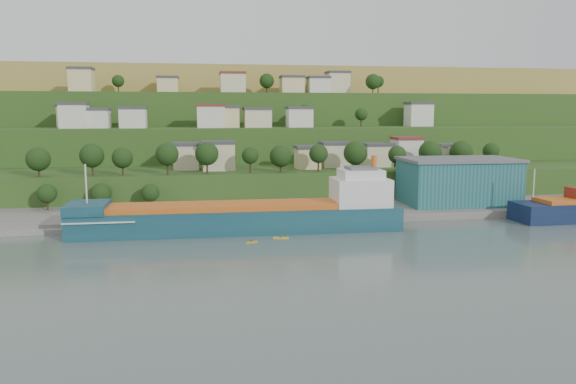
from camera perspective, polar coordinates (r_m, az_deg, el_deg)
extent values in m
plane|color=#495957|center=(123.03, 2.22, -4.76)|extent=(500.00, 500.00, 0.00)
cube|color=slate|center=(154.49, 7.43, -2.18)|extent=(220.00, 26.00, 4.00)
cube|color=slate|center=(145.48, -21.44, -3.31)|extent=(40.00, 18.00, 2.40)
cube|color=#284719|center=(177.30, -1.40, -0.79)|extent=(260.00, 32.00, 20.00)
cube|color=#284719|center=(206.75, -2.55, 0.48)|extent=(280.00, 32.00, 44.00)
cube|color=#284719|center=(236.34, -3.41, 1.43)|extent=(300.00, 32.00, 70.00)
cube|color=olive|center=(309.66, -4.83, 2.99)|extent=(360.00, 120.00, 96.00)
cube|color=beige|center=(174.99, -10.30, 3.48)|extent=(7.57, 8.64, 7.39)
cube|color=#3F3F44|center=(174.71, -10.34, 4.84)|extent=(8.17, 9.24, 0.90)
cube|color=beige|center=(171.21, -7.08, 3.55)|extent=(9.55, 7.44, 7.98)
cube|color=#3F3F44|center=(170.92, -7.10, 5.04)|extent=(10.15, 8.04, 0.90)
cube|color=beige|center=(175.07, 1.99, 3.42)|extent=(7.16, 7.75, 6.24)
cube|color=#3F3F44|center=(174.82, 2.00, 4.59)|extent=(7.76, 8.35, 0.90)
cube|color=beige|center=(180.77, 4.76, 3.69)|extent=(8.65, 8.52, 7.17)
cube|color=#3F3F44|center=(180.51, 4.77, 4.97)|extent=(9.25, 9.12, 0.90)
cube|color=beige|center=(183.96, 9.04, 3.63)|extent=(8.74, 7.57, 6.70)
cube|color=#3F3F44|center=(183.71, 9.07, 4.81)|extent=(9.34, 8.17, 0.90)
cube|color=silver|center=(188.12, 11.95, 3.94)|extent=(8.37, 8.03, 8.59)
cube|color=maroon|center=(187.85, 11.99, 5.38)|extent=(8.97, 8.63, 0.90)
cube|color=beige|center=(191.48, 15.78, 3.54)|extent=(7.29, 8.00, 6.38)
cube|color=#3F3F44|center=(191.25, 15.82, 4.63)|extent=(7.89, 8.60, 0.90)
cube|color=beige|center=(210.27, -21.02, 7.10)|extent=(9.15, 8.36, 7.33)
cube|color=#3F3F44|center=(210.28, -21.07, 8.22)|extent=(9.75, 8.96, 0.90)
cube|color=silver|center=(204.77, -20.90, 7.17)|extent=(8.97, 7.05, 7.88)
cube|color=#3F3F44|center=(204.79, -20.96, 8.40)|extent=(9.57, 7.65, 0.90)
cube|color=silver|center=(204.60, -18.65, 7.02)|extent=(7.04, 7.69, 6.04)
cube|color=#3F3F44|center=(204.59, -18.69, 7.99)|extent=(7.64, 8.29, 0.90)
cube|color=silver|center=(202.62, -15.45, 7.20)|extent=(8.79, 7.96, 6.48)
cube|color=#3F3F44|center=(202.61, -15.49, 8.25)|extent=(9.39, 8.56, 0.90)
cube|color=silver|center=(200.91, -7.85, 7.54)|extent=(9.54, 8.80, 7.40)
cube|color=maroon|center=(200.92, -7.88, 8.73)|extent=(10.14, 9.40, 0.90)
cube|color=beige|center=(202.48, -6.07, 7.50)|extent=(7.21, 8.01, 6.88)
cube|color=#3F3F44|center=(202.49, -6.09, 8.60)|extent=(7.81, 8.61, 0.90)
cube|color=beige|center=(203.22, -3.13, 7.45)|extent=(9.50, 8.12, 6.26)
cube|color=#3F3F44|center=(203.21, -3.14, 8.46)|extent=(10.10, 8.72, 0.90)
cube|color=silver|center=(205.38, 1.17, 7.51)|extent=(8.88, 7.32, 6.58)
cube|color=#3F3F44|center=(205.37, 1.17, 8.56)|extent=(9.48, 7.92, 0.90)
cube|color=silver|center=(225.94, 13.12, 7.59)|extent=(9.09, 8.03, 8.44)
cube|color=#3F3F44|center=(225.97, 13.16, 8.78)|extent=(9.69, 8.63, 0.90)
cube|color=beige|center=(234.48, -20.24, 10.53)|extent=(8.59, 8.09, 8.64)
cube|color=#3F3F44|center=(234.77, -20.30, 11.69)|extent=(9.19, 8.69, 0.90)
cube|color=beige|center=(238.85, -12.10, 10.48)|extent=(8.25, 8.60, 6.12)
cube|color=#3F3F44|center=(239.04, -12.13, 11.32)|extent=(8.85, 9.20, 0.90)
cube|color=beige|center=(232.53, -5.65, 10.88)|extent=(9.85, 8.93, 7.68)
cube|color=maroon|center=(232.78, -5.66, 11.94)|extent=(10.45, 9.53, 0.90)
cube|color=beige|center=(237.97, 0.40, 10.72)|extent=(9.32, 8.21, 6.58)
cube|color=#3F3F44|center=(238.17, 0.41, 11.62)|extent=(9.92, 8.81, 0.90)
cube|color=silver|center=(238.69, 3.10, 10.67)|extent=(8.66, 7.70, 6.33)
cube|color=#3F3F44|center=(238.88, 3.10, 11.54)|extent=(9.26, 8.30, 0.90)
cube|color=beige|center=(245.82, 5.05, 10.87)|extent=(9.07, 8.81, 8.86)
cube|color=#3F3F44|center=(246.11, 5.06, 12.01)|extent=(9.67, 9.41, 0.90)
cylinder|color=#382619|center=(167.14, -23.97, 1.95)|extent=(0.50, 0.50, 2.98)
sphere|color=black|center=(166.86, -24.04, 3.06)|extent=(6.47, 6.47, 6.47)
cylinder|color=#382619|center=(164.94, -19.25, 2.24)|extent=(0.50, 0.50, 3.69)
sphere|color=black|center=(164.63, -19.31, 3.52)|extent=(6.65, 6.65, 6.65)
cylinder|color=#382619|center=(162.23, -16.43, 2.21)|extent=(0.50, 0.50, 3.33)
sphere|color=black|center=(161.95, -16.47, 3.35)|extent=(5.73, 5.73, 5.73)
cylinder|color=#382619|center=(161.46, -12.14, 2.45)|extent=(0.50, 0.50, 3.99)
sphere|color=black|center=(161.15, -12.18, 3.78)|extent=(6.42, 6.42, 6.42)
cylinder|color=#382619|center=(161.80, -8.22, 2.54)|extent=(0.50, 0.50, 3.87)
sphere|color=black|center=(161.49, -8.24, 3.87)|extent=(6.65, 6.65, 6.65)
cylinder|color=#382619|center=(162.19, -3.85, 2.59)|extent=(0.50, 0.50, 3.73)
sphere|color=black|center=(161.92, -3.86, 3.72)|extent=(4.85, 4.85, 4.85)
cylinder|color=#382619|center=(164.35, -0.76, 2.54)|extent=(0.50, 0.50, 2.94)
sphere|color=black|center=(164.07, -0.76, 3.67)|extent=(6.45, 6.45, 6.45)
cylinder|color=#382619|center=(164.82, 3.11, 2.71)|extent=(0.50, 0.50, 3.86)
sphere|color=black|center=(164.54, 3.11, 3.91)|extent=(5.58, 5.58, 5.58)
cylinder|color=#382619|center=(168.63, 6.84, 2.72)|extent=(0.50, 0.50, 3.44)
sphere|color=black|center=(168.33, 6.86, 3.96)|extent=(7.11, 7.11, 7.11)
cylinder|color=#382619|center=(171.78, 11.00, 2.70)|extent=(0.50, 0.50, 3.32)
sphere|color=black|center=(171.52, 11.03, 3.75)|extent=(5.40, 5.40, 5.40)
cylinder|color=#382619|center=(178.00, 14.20, 2.78)|extent=(0.50, 0.50, 3.30)
sphere|color=black|center=(177.72, 14.24, 3.94)|extent=(7.08, 7.08, 7.08)
cylinder|color=#382619|center=(183.27, 17.13, 2.79)|extent=(0.50, 0.50, 3.13)
sphere|color=black|center=(183.01, 17.18, 3.88)|extent=(7.10, 7.10, 7.10)
cylinder|color=#382619|center=(187.05, 19.88, 2.90)|extent=(0.50, 0.50, 4.01)
sphere|color=black|center=(186.80, 19.93, 3.94)|extent=(5.11, 5.11, 5.11)
cylinder|color=#382619|center=(241.62, -16.85, 9.99)|extent=(0.50, 0.50, 3.63)
sphere|color=black|center=(241.77, -16.88, 10.74)|extent=(4.94, 4.94, 4.94)
cylinder|color=#382619|center=(244.67, 9.14, 10.24)|extent=(0.50, 0.50, 3.97)
sphere|color=black|center=(244.83, 9.16, 11.01)|extent=(4.77, 4.77, 4.77)
cylinder|color=#382619|center=(237.46, -2.17, 10.37)|extent=(0.50, 0.50, 3.65)
sphere|color=black|center=(237.63, -2.17, 11.21)|extent=(6.12, 6.12, 6.12)
cylinder|color=#382619|center=(213.01, 1.71, 7.12)|extent=(0.50, 0.50, 3.50)
sphere|color=black|center=(212.98, 1.71, 8.04)|extent=(6.14, 6.14, 6.14)
cylinder|color=#382619|center=(217.16, 7.44, 7.05)|extent=(0.50, 0.50, 3.35)
sphere|color=black|center=(217.13, 7.45, 7.84)|extent=(4.75, 4.75, 4.75)
cylinder|color=#382619|center=(237.10, 8.62, 10.23)|extent=(0.50, 0.50, 3.15)
sphere|color=black|center=(237.25, 8.63, 11.02)|extent=(6.27, 6.27, 6.27)
cube|color=#123346|center=(130.55, -5.03, -3.31)|extent=(75.49, 12.70, 7.54)
cube|color=#CA5E1B|center=(129.61, -6.01, -1.42)|extent=(56.09, 10.32, 1.29)
cube|color=#123346|center=(131.55, -19.72, -1.52)|extent=(8.75, 11.94, 2.15)
cube|color=silver|center=(134.62, 7.36, 0.02)|extent=(13.04, 10.91, 6.46)
cube|color=silver|center=(134.09, 7.40, 1.85)|extent=(9.79, 8.72, 2.15)
cube|color=#595B5E|center=(133.94, 7.41, 2.44)|extent=(6.53, 6.53, 0.65)
cylinder|color=#CA5E1B|center=(134.79, 8.73, 3.00)|extent=(1.31, 1.31, 3.23)
cylinder|color=silver|center=(130.80, -19.83, 0.80)|extent=(0.39, 0.39, 8.61)
cube|color=silver|center=(131.40, -18.28, -2.52)|extent=(15.21, 12.34, 0.27)
cylinder|color=silver|center=(153.47, 23.71, 0.82)|extent=(0.34, 0.34, 7.19)
cube|color=#1D5257|center=(163.49, 16.88, 0.94)|extent=(30.38, 18.65, 12.00)
cube|color=#595B5E|center=(162.86, 16.98, 3.18)|extent=(31.41, 19.67, 0.80)
cube|color=white|center=(146.84, -19.49, -2.06)|extent=(6.43, 3.01, 2.93)
cube|color=silver|center=(141.40, -16.00, -2.72)|extent=(4.30, 2.72, 0.81)
cube|color=orange|center=(119.60, -3.72, -5.09)|extent=(2.78, 1.59, 0.21)
sphere|color=#3F3F44|center=(119.52, -3.72, -4.93)|extent=(0.49, 0.49, 0.49)
cube|color=gold|center=(123.21, -0.71, -4.67)|extent=(3.48, 1.37, 0.26)
sphere|color=#3F3F44|center=(123.12, -0.71, -4.48)|extent=(0.60, 0.60, 0.60)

